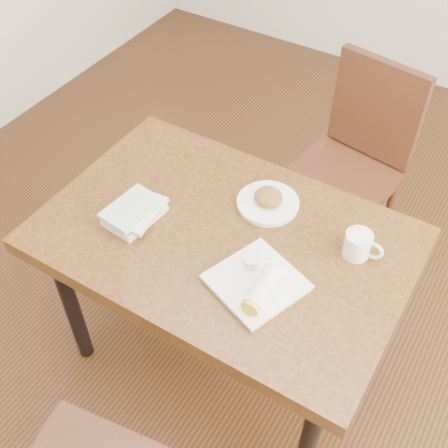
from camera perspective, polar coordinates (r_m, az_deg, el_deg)
The scene contains 7 objects.
ground at distance 2.46m, azimuth 0.00°, elevation -12.99°, with size 4.00×5.00×0.01m, color #472814.
table at distance 1.91m, azimuth 0.00°, elevation -2.78°, with size 1.21×0.80×0.75m.
chair_far at distance 2.52m, azimuth 13.22°, elevation 6.85°, with size 0.48×0.48×0.95m.
plate_scone at distance 1.93m, azimuth 4.50°, elevation 2.34°, with size 0.22×0.22×0.07m.
coffee_mug at distance 1.80m, azimuth 13.54°, elevation -2.04°, with size 0.13×0.09×0.09m.
plate_burrito at distance 1.69m, azimuth 3.46°, elevation -6.10°, with size 0.32×0.32×0.08m.
book_stack at distance 1.90m, azimuth -9.00°, elevation 1.18°, with size 0.17×0.22×0.05m.
Camera 1 is at (0.65, -1.06, 2.12)m, focal length 45.00 mm.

